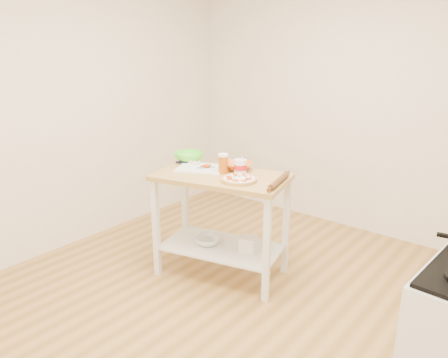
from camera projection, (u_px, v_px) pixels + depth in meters
room_shell at (218, 140)px, 2.73m from camera, size 4.04×4.54×2.74m
prep_island at (221, 204)px, 3.64m from camera, size 1.19×0.84×0.90m
pizza at (239, 179)px, 3.40m from camera, size 0.28×0.28×0.04m
cutting_board at (201, 168)px, 3.74m from camera, size 0.49×0.44×0.04m
spatula at (205, 167)px, 3.72m from camera, size 0.12×0.12×0.01m
knife at (187, 162)px, 3.88m from camera, size 0.21×0.20×0.01m
orange_bowl at (238, 166)px, 3.71m from camera, size 0.34×0.34×0.06m
green_bowl at (189, 157)px, 3.96m from camera, size 0.37×0.37×0.08m
beer_pint at (223, 164)px, 3.58m from camera, size 0.08×0.08×0.16m
yogurt_tub at (240, 167)px, 3.56m from camera, size 0.10×0.10×0.22m
rolling_pin at (279, 181)px, 3.34m from camera, size 0.14×0.39×0.04m
shelf_glass_bowl at (208, 240)px, 3.78m from camera, size 0.25×0.25×0.07m
shelf_bin at (248, 244)px, 3.65m from camera, size 0.16×0.16×0.13m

